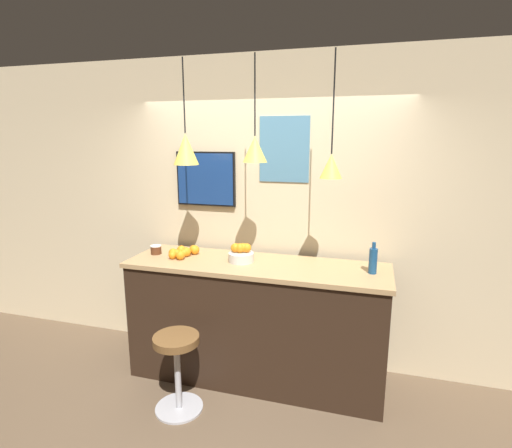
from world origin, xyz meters
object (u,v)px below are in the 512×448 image
at_px(bar_stool, 177,360).
at_px(spread_jar, 156,250).
at_px(fruit_bowl, 241,254).
at_px(juice_bottle, 373,260).
at_px(mounted_tv, 206,179).

height_order(bar_stool, spread_jar, spread_jar).
xyz_separation_m(fruit_bowl, spread_jar, (-0.84, -0.01, -0.03)).
distance_m(juice_bottle, spread_jar, 1.95).
bearing_deg(juice_bottle, spread_jar, 180.00).
relative_size(fruit_bowl, mounted_tv, 0.38).
bearing_deg(fruit_bowl, mounted_tv, 142.12).
xyz_separation_m(bar_stool, spread_jar, (-0.51, 0.63, 0.69)).
height_order(juice_bottle, spread_jar, juice_bottle).
xyz_separation_m(bar_stool, fruit_bowl, (0.33, 0.63, 0.72)).
bearing_deg(bar_stool, mounted_tv, 98.43).
bearing_deg(spread_jar, fruit_bowl, 0.37).
bearing_deg(mounted_tv, fruit_bowl, -37.88).
bearing_deg(bar_stool, juice_bottle, 23.48).
height_order(fruit_bowl, juice_bottle, juice_bottle).
bearing_deg(juice_bottle, fruit_bowl, 179.72).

